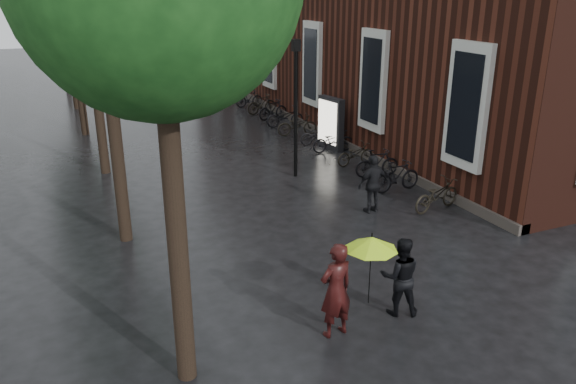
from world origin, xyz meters
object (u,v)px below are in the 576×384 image
pedestrian_walking (373,184)px  lamp_post (296,96)px  person_black (400,276)px  person_burgundy (336,290)px  parked_bicycles (317,133)px  ad_lightbox (331,123)px

pedestrian_walking → lamp_post: (-0.69, 3.89, 1.94)m
person_black → pedestrian_walking: pedestrian_walking is taller
lamp_post → pedestrian_walking: bearing=-80.0°
person_burgundy → pedestrian_walking: 6.34m
person_burgundy → lamp_post: lamp_post is taller
person_black → parked_bicycles: person_black is taller
ad_lightbox → lamp_post: (-2.75, -2.66, 1.76)m
parked_bicycles → person_black: bearing=-109.2°
person_burgundy → person_black: (1.53, 0.15, -0.12)m
person_burgundy → parked_bicycles: 13.59m
ad_lightbox → person_black: bearing=-120.6°
parked_bicycles → ad_lightbox: bearing=-74.1°
ad_lightbox → parked_bicycles: bearing=96.7°
person_burgundy → parked_bicycles: bearing=-122.8°
pedestrian_walking → lamp_post: lamp_post is taller
person_burgundy → parked_bicycles: (5.76, 12.30, -0.48)m
person_black → ad_lightbox: bearing=-87.0°
person_burgundy → lamp_post: 9.62m
pedestrian_walking → parked_bicycles: (1.85, 7.32, -0.39)m
lamp_post → person_black: bearing=-101.0°
person_burgundy → ad_lightbox: size_ratio=0.91×
person_burgundy → person_black: bearing=177.7°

